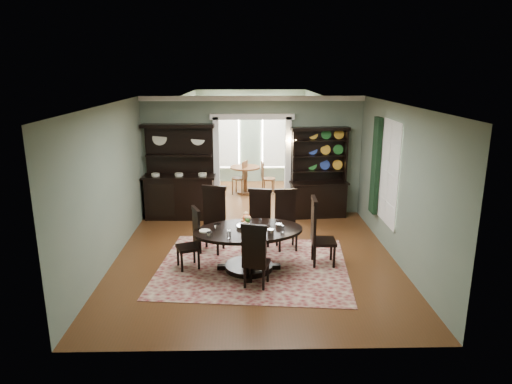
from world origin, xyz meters
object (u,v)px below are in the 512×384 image
(sideboard, at_px, (180,186))
(welsh_dresser, at_px, (319,185))
(dining_table, at_px, (249,242))
(parlor_table, at_px, (245,176))

(sideboard, xyz_separation_m, welsh_dresser, (3.48, 0.03, -0.00))
(sideboard, distance_m, welsh_dresser, 3.48)
(dining_table, height_order, welsh_dresser, welsh_dresser)
(sideboard, height_order, welsh_dresser, sideboard)
(dining_table, distance_m, sideboard, 3.63)
(dining_table, xyz_separation_m, sideboard, (-1.69, 3.19, 0.26))
(sideboard, distance_m, parlor_table, 2.77)
(dining_table, xyz_separation_m, parlor_table, (-0.07, 5.42, -0.01))
(welsh_dresser, bearing_deg, sideboard, 175.25)
(sideboard, bearing_deg, welsh_dresser, 1.62)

